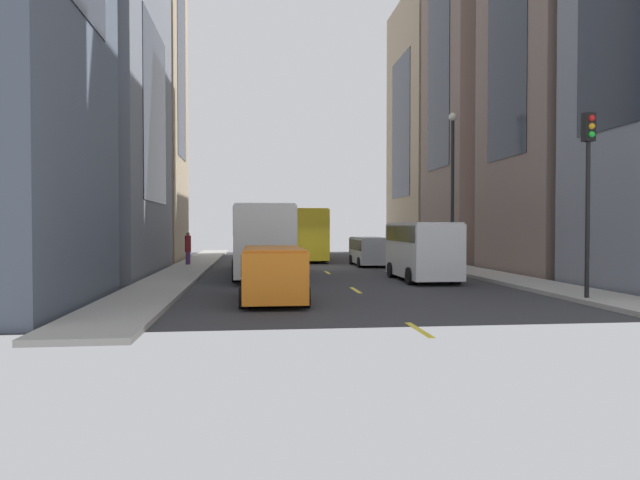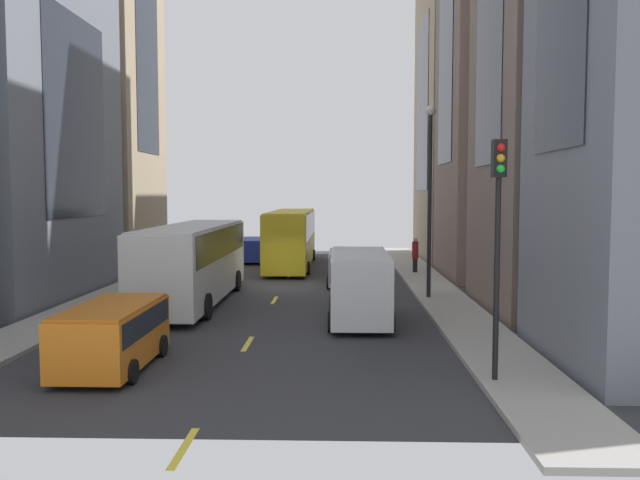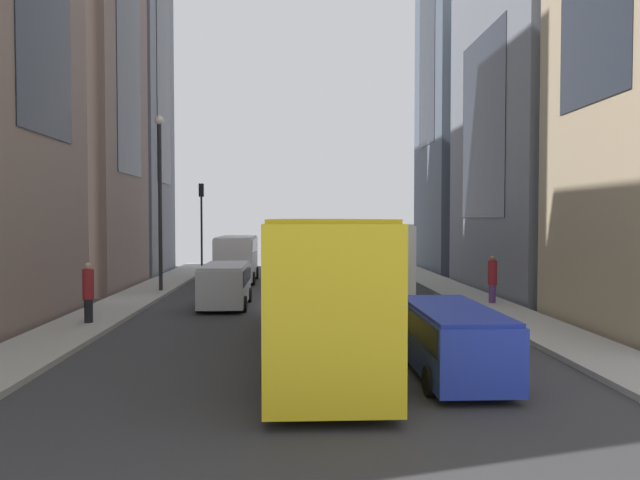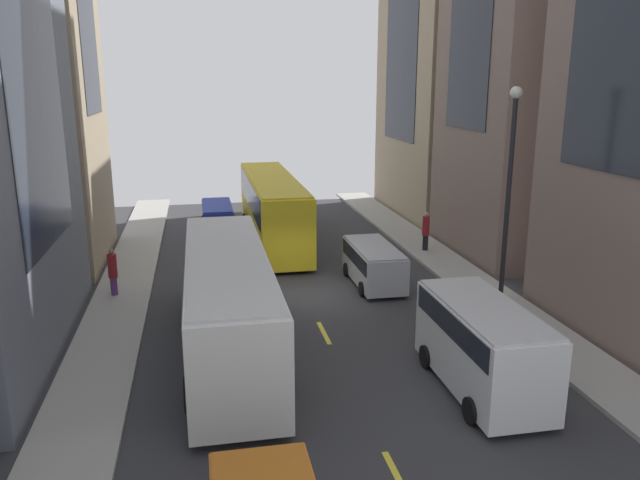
{
  "view_description": "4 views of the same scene",
  "coord_description": "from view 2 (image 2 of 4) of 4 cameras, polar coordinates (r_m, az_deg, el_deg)",
  "views": [
    {
      "loc": [
        -3.81,
        -33.98,
        2.4
      ],
      "look_at": [
        0.1,
        0.04,
        1.61
      ],
      "focal_mm": 32.42,
      "sensor_mm": 36.0,
      "label": 1
    },
    {
      "loc": [
        2.88,
        -32.71,
        4.7
      ],
      "look_at": [
        1.87,
        0.46,
        2.34
      ],
      "focal_mm": 36.77,
      "sensor_mm": 36.0,
      "label": 2
    },
    {
      "loc": [
        0.51,
        25.64,
        3.61
      ],
      "look_at": [
        -0.77,
        -1.73,
        2.63
      ],
      "focal_mm": 34.41,
      "sensor_mm": 36.0,
      "label": 3
    },
    {
      "loc": [
        -4.07,
        -24.24,
        8.71
      ],
      "look_at": [
        1.42,
        3.72,
        1.32
      ],
      "focal_mm": 34.84,
      "sensor_mm": 36.0,
      "label": 4
    }
  ],
  "objects": [
    {
      "name": "delivery_van_white",
      "position": [
        23.82,
        3.49,
        -3.62
      ],
      "size": [
        2.25,
        5.33,
        2.58
      ],
      "color": "white",
      "rests_on": "ground"
    },
    {
      "name": "car_blue_2",
      "position": [
        45.29,
        -5.89,
        -0.7
      ],
      "size": [
        1.88,
        4.68,
        1.6
      ],
      "color": "#2338AD",
      "rests_on": "ground"
    },
    {
      "name": "sidewalk_east",
      "position": [
        33.35,
        9.59,
        -3.95
      ],
      "size": [
        2.28,
        44.0,
        0.15
      ],
      "primitive_type": "cube",
      "color": "#9E9B93",
      "rests_on": "ground"
    },
    {
      "name": "car_orange_0",
      "position": [
        18.52,
        -17.62,
        -7.57
      ],
      "size": [
        2.09,
        4.44,
        1.74
      ],
      "color": "orange",
      "rests_on": "ground"
    },
    {
      "name": "pedestrian_walking_far",
      "position": [
        38.23,
        8.28,
        -1.22
      ],
      "size": [
        0.37,
        0.37,
        1.99
      ],
      "rotation": [
        0.0,
        0.0,
        0.04
      ],
      "color": "black",
      "rests_on": "ground"
    },
    {
      "name": "streetcar_yellow",
      "position": [
        41.9,
        -2.49,
        0.55
      ],
      "size": [
        2.7,
        13.03,
        3.59
      ],
      "color": "yellow",
      "rests_on": "ground"
    },
    {
      "name": "lane_stripe_1",
      "position": [
        20.85,
        -6.31,
        -8.96
      ],
      "size": [
        0.16,
        2.0,
        0.01
      ],
      "primitive_type": "cube",
      "color": "yellow",
      "rests_on": "ground"
    },
    {
      "name": "building_east_2",
      "position": [
        39.8,
        17.95,
        17.68
      ],
      "size": [
        9.44,
        8.33,
        28.38
      ],
      "color": "#7A665B",
      "rests_on": "ground"
    },
    {
      "name": "traffic_light_near_corner",
      "position": [
        16.33,
        15.24,
        2.21
      ],
      "size": [
        0.32,
        0.44,
        5.84
      ],
      "color": "black",
      "rests_on": "ground"
    },
    {
      "name": "lane_stripe_2",
      "position": [
        29.03,
        -3.98,
        -5.24
      ],
      "size": [
        0.16,
        2.0,
        0.01
      ],
      "primitive_type": "cube",
      "color": "yellow",
      "rests_on": "ground"
    },
    {
      "name": "lane_stripe_0",
      "position": [
        12.94,
        -11.77,
        -17.29
      ],
      "size": [
        0.16,
        2.0,
        0.01
      ],
      "primitive_type": "cube",
      "color": "yellow",
      "rests_on": "ground"
    },
    {
      "name": "building_west_2",
      "position": [
        43.95,
        -19.36,
        18.58
      ],
      "size": [
        6.83,
        8.07,
        31.75
      ],
      "color": "tan",
      "rests_on": "ground"
    },
    {
      "name": "lane_stripe_4",
      "position": [
        45.64,
        -1.88,
        -1.83
      ],
      "size": [
        0.16,
        2.0,
        0.01
      ],
      "primitive_type": "cube",
      "color": "yellow",
      "rests_on": "ground"
    },
    {
      "name": "sidewalk_west",
      "position": [
        34.6,
        -15.63,
        -3.76
      ],
      "size": [
        2.28,
        44.0,
        0.15
      ],
      "primitive_type": "cube",
      "color": "#9E9B93",
      "rests_on": "ground"
    },
    {
      "name": "city_bus_white",
      "position": [
        28.42,
        -10.93,
        -1.43
      ],
      "size": [
        2.8,
        11.64,
        3.35
      ],
      "color": "silver",
      "rests_on": "ground"
    },
    {
      "name": "streetlamp_near",
      "position": [
        28.96,
        9.54,
        4.91
      ],
      "size": [
        0.44,
        0.44,
        8.34
      ],
      "color": "black",
      "rests_on": "ground"
    },
    {
      "name": "pedestrian_crossing_near",
      "position": [
        35.52,
        -15.61,
        -1.78
      ],
      "size": [
        0.37,
        0.37,
        1.94
      ],
      "rotation": [
        0.0,
        0.0,
        1.34
      ],
      "color": "#593372",
      "rests_on": "ground"
    },
    {
      "name": "ground_plane",
      "position": [
        33.17,
        -3.26,
        -4.08
      ],
      "size": [
        41.13,
        41.13,
        0.0
      ],
      "primitive_type": "plane",
      "color": "#333335"
    },
    {
      "name": "building_east_3",
      "position": [
        48.89,
        14.51,
        11.27
      ],
      "size": [
        9.47,
        10.8,
        21.86
      ],
      "color": "tan",
      "rests_on": "ground"
    },
    {
      "name": "lane_stripe_3",
      "position": [
        37.32,
        -2.7,
        -3.15
      ],
      "size": [
        0.16,
        2.0,
        0.01
      ],
      "primitive_type": "cube",
      "color": "yellow",
      "rests_on": "ground"
    },
    {
      "name": "car_silver_1",
      "position": [
        33.58,
        2.28,
        -2.21
      ],
      "size": [
        1.93,
        4.48,
        1.74
      ],
      "color": "#B7BABF",
      "rests_on": "ground"
    },
    {
      "name": "lane_stripe_5",
      "position": [
        53.99,
        -1.32,
        -0.91
      ],
      "size": [
        0.16,
        2.0,
        0.01
      ],
      "primitive_type": "cube",
      "color": "yellow",
      "rests_on": "ground"
    }
  ]
}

